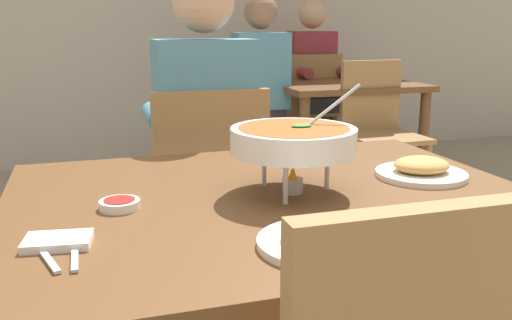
{
  "coord_description": "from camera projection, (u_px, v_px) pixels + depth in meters",
  "views": [
    {
      "loc": [
        -0.42,
        -1.2,
        1.12
      ],
      "look_at": [
        0.0,
        0.15,
        0.77
      ],
      "focal_mm": 38.86,
      "sensor_mm": 36.0,
      "label": 1
    }
  ],
  "objects": [
    {
      "name": "rice_plate",
      "position": [
        322.0,
        237.0,
        1.01
      ],
      "size": [
        0.24,
        0.24,
        0.06
      ],
      "color": "white",
      "rests_on": "dining_table_main"
    },
    {
      "name": "curry_bowl",
      "position": [
        293.0,
        140.0,
        1.31
      ],
      "size": [
        0.33,
        0.3,
        0.26
      ],
      "color": "silver",
      "rests_on": "dining_table_main"
    },
    {
      "name": "patron_bg_left",
      "position": [
        313.0,
        73.0,
        4.39
      ],
      "size": [
        0.4,
        0.45,
        1.31
      ],
      "color": "#2D2D38",
      "rests_on": "ground_plane"
    },
    {
      "name": "napkin_folded",
      "position": [
        58.0,
        241.0,
        1.02
      ],
      "size": [
        0.13,
        0.1,
        0.02
      ],
      "primitive_type": "cube",
      "rotation": [
        0.0,
        0.0,
        -0.14
      ],
      "color": "white",
      "rests_on": "dining_table_main"
    },
    {
      "name": "sauce_dish",
      "position": [
        120.0,
        204.0,
        1.22
      ],
      "size": [
        0.09,
        0.09,
        0.02
      ],
      "color": "white",
      "rests_on": "dining_table_main"
    },
    {
      "name": "dining_table_far",
      "position": [
        344.0,
        100.0,
        3.93
      ],
      "size": [
        1.0,
        0.8,
        0.72
      ],
      "color": "brown",
      "rests_on": "ground_plane"
    },
    {
      "name": "chair_bg_right",
      "position": [
        378.0,
        123.0,
        3.52
      ],
      "size": [
        0.45,
        0.45,
        0.9
      ],
      "color": "olive",
      "rests_on": "ground_plane"
    },
    {
      "name": "dining_table_main",
      "position": [
        274.0,
        233.0,
        1.35
      ],
      "size": [
        1.25,
        0.98,
        0.72
      ],
      "color": "brown",
      "rests_on": "ground_plane"
    },
    {
      "name": "diner_main",
      "position": [
        204.0,
        127.0,
        2.07
      ],
      "size": [
        0.4,
        0.45,
        1.31
      ],
      "color": "#2D2D38",
      "rests_on": "ground_plane"
    },
    {
      "name": "fork_utensil",
      "position": [
        45.0,
        255.0,
        0.97
      ],
      "size": [
        0.06,
        0.17,
        0.01
      ],
      "primitive_type": "cube",
      "rotation": [
        0.0,
        0.0,
        0.29
      ],
      "color": "silver",
      "rests_on": "dining_table_main"
    },
    {
      "name": "chair_bg_left",
      "position": [
        310.0,
        103.0,
        4.41
      ],
      "size": [
        0.47,
        0.47,
        0.9
      ],
      "color": "olive",
      "rests_on": "ground_plane"
    },
    {
      "name": "chair_bg_middle",
      "position": [
        249.0,
        116.0,
        3.81
      ],
      "size": [
        0.46,
        0.46,
        0.9
      ],
      "color": "olive",
      "rests_on": "ground_plane"
    },
    {
      "name": "spoon_utensil",
      "position": [
        75.0,
        252.0,
        0.98
      ],
      "size": [
        0.01,
        0.17,
        0.01
      ],
      "primitive_type": "cube",
      "rotation": [
        0.0,
        0.0,
        -0.0
      ],
      "color": "silver",
      "rests_on": "dining_table_main"
    },
    {
      "name": "chair_diner_main",
      "position": [
        207.0,
        190.0,
        2.1
      ],
      "size": [
        0.44,
        0.44,
        0.9
      ],
      "color": "olive",
      "rests_on": "ground_plane"
    },
    {
      "name": "patron_bg_middle",
      "position": [
        259.0,
        82.0,
        3.74
      ],
      "size": [
        0.4,
        0.45,
        1.31
      ],
      "color": "#2D2D38",
      "rests_on": "ground_plane"
    },
    {
      "name": "appetizer_plate",
      "position": [
        421.0,
        170.0,
        1.48
      ],
      "size": [
        0.24,
        0.24,
        0.06
      ],
      "color": "white",
      "rests_on": "dining_table_main"
    }
  ]
}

